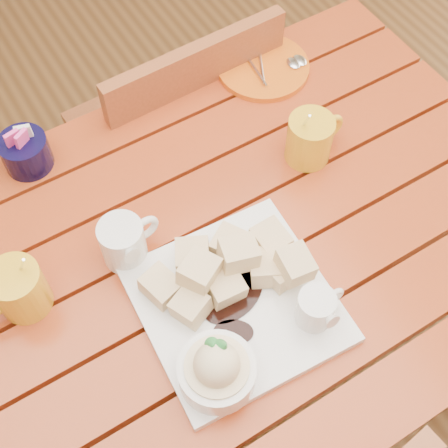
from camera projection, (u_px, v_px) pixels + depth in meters
ground at (219, 388)px, 1.68m from camera, size 5.00×5.00×0.00m
table at (217, 282)px, 1.13m from camera, size 1.20×0.79×0.75m
dessert_plate at (235, 310)px, 0.95m from camera, size 0.31×0.31×0.12m
coffee_mug_left at (18, 290)px, 0.96m from camera, size 0.12×0.08×0.14m
coffee_mug_right at (311, 138)px, 1.11m from camera, size 0.12×0.08×0.14m
cream_pitcher at (125, 242)px, 1.00m from camera, size 0.11×0.09×0.09m
sugar_caddy at (26, 152)px, 1.11m from camera, size 0.09×0.09×0.10m
orange_saucer at (264, 67)px, 1.26m from camera, size 0.19×0.19×0.02m
chair_far at (179, 139)px, 1.53m from camera, size 0.41×0.41×0.85m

